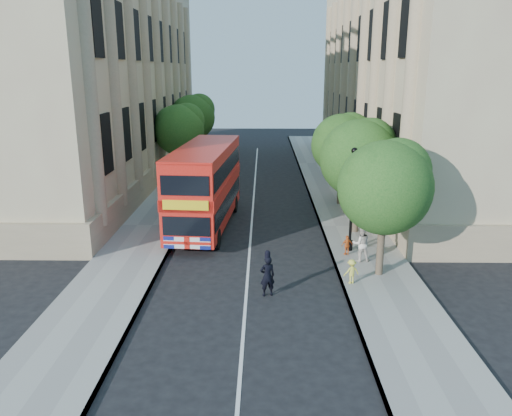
{
  "coord_description": "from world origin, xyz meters",
  "views": [
    {
      "loc": [
        0.67,
        -17.51,
        8.85
      ],
      "look_at": [
        0.33,
        5.95,
        2.3
      ],
      "focal_mm": 35.0,
      "sensor_mm": 36.0,
      "label": 1
    }
  ],
  "objects_px": {
    "double_decker_bus": "(205,184)",
    "police_constable": "(267,276)",
    "box_van": "(204,196)",
    "woman_pedestrian": "(361,243)",
    "lamp_post": "(352,204)"
  },
  "relations": [
    {
      "from": "double_decker_bus",
      "to": "police_constable",
      "type": "xyz_separation_m",
      "value": [
        3.46,
        -9.03,
        -1.71
      ]
    },
    {
      "from": "box_van",
      "to": "woman_pedestrian",
      "type": "height_order",
      "value": "box_van"
    },
    {
      "from": "double_decker_bus",
      "to": "lamp_post",
      "type": "bearing_deg",
      "value": -23.53
    },
    {
      "from": "lamp_post",
      "to": "double_decker_bus",
      "type": "distance_m",
      "value": 8.6
    },
    {
      "from": "box_van",
      "to": "police_constable",
      "type": "relative_size",
      "value": 3.29
    },
    {
      "from": "police_constable",
      "to": "double_decker_bus",
      "type": "bearing_deg",
      "value": -85.66
    },
    {
      "from": "double_decker_bus",
      "to": "police_constable",
      "type": "bearing_deg",
      "value": -64.66
    },
    {
      "from": "police_constable",
      "to": "woman_pedestrian",
      "type": "relative_size",
      "value": 0.97
    },
    {
      "from": "double_decker_bus",
      "to": "box_van",
      "type": "height_order",
      "value": "double_decker_bus"
    },
    {
      "from": "police_constable",
      "to": "woman_pedestrian",
      "type": "height_order",
      "value": "woman_pedestrian"
    },
    {
      "from": "box_van",
      "to": "double_decker_bus",
      "type": "bearing_deg",
      "value": -77.48
    },
    {
      "from": "lamp_post",
      "to": "police_constable",
      "type": "relative_size",
      "value": 3.06
    },
    {
      "from": "box_van",
      "to": "police_constable",
      "type": "bearing_deg",
      "value": -69.83
    },
    {
      "from": "box_van",
      "to": "police_constable",
      "type": "height_order",
      "value": "box_van"
    },
    {
      "from": "police_constable",
      "to": "box_van",
      "type": "bearing_deg",
      "value": -86.57
    }
  ]
}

